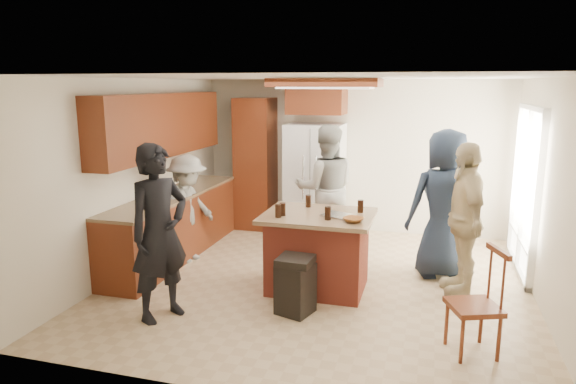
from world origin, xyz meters
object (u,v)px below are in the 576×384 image
(person_front_left, at_px, (159,233))
(person_side_right, at_px, (464,219))
(refrigerator, at_px, (315,179))
(kitchen_island, at_px, (318,251))
(spindle_chair, at_px, (476,306))
(person_behind_left, at_px, (326,189))
(trash_bin, at_px, (295,285))
(person_behind_right, at_px, (444,204))
(person_counter, at_px, (187,209))

(person_front_left, bearing_deg, person_side_right, -36.35)
(person_side_right, xyz_separation_m, refrigerator, (-2.22, 1.94, 0.01))
(kitchen_island, distance_m, spindle_chair, 2.03)
(person_front_left, height_order, refrigerator, person_front_left)
(person_behind_left, relative_size, trash_bin, 2.96)
(person_behind_right, xyz_separation_m, refrigerator, (-2.00, 1.47, -0.05))
(person_side_right, relative_size, kitchen_island, 1.40)
(person_front_left, height_order, kitchen_island, person_front_left)
(person_side_right, bearing_deg, person_behind_left, -131.90)
(refrigerator, relative_size, kitchen_island, 1.41)
(trash_bin, bearing_deg, kitchen_island, 83.25)
(person_behind_right, relative_size, kitchen_island, 1.48)
(refrigerator, xyz_separation_m, kitchen_island, (0.57, -2.32, -0.43))
(person_counter, bearing_deg, person_front_left, -148.48)
(person_counter, xyz_separation_m, refrigerator, (1.38, 1.82, 0.16))
(person_counter, bearing_deg, spindle_chair, -99.72)
(person_counter, height_order, trash_bin, person_counter)
(person_behind_left, height_order, person_counter, person_behind_left)
(person_behind_left, xyz_separation_m, person_behind_right, (1.65, -0.62, 0.02))
(person_front_left, distance_m, person_counter, 1.79)
(person_front_left, xyz_separation_m, person_side_right, (3.06, 1.57, -0.03))
(person_behind_right, distance_m, spindle_chair, 2.02)
(person_front_left, bearing_deg, person_behind_right, -27.90)
(kitchen_island, relative_size, trash_bin, 2.03)
(person_behind_right, bearing_deg, refrigerator, -55.63)
(kitchen_island, bearing_deg, person_front_left, -139.78)
(person_side_right, bearing_deg, kitchen_island, -88.46)
(person_side_right, height_order, refrigerator, refrigerator)
(person_behind_left, xyz_separation_m, refrigerator, (-0.36, 0.85, -0.03))
(trash_bin, relative_size, spindle_chair, 0.63)
(person_behind_right, relative_size, trash_bin, 3.01)
(person_front_left, distance_m, person_behind_right, 3.50)
(trash_bin, height_order, spindle_chair, spindle_chair)
(person_counter, bearing_deg, person_behind_left, -47.02)
(refrigerator, bearing_deg, person_front_left, -103.47)
(person_front_left, distance_m, refrigerator, 3.61)
(person_side_right, height_order, person_counter, person_side_right)
(person_behind_right, distance_m, kitchen_island, 1.73)
(person_side_right, bearing_deg, refrigerator, -142.66)
(person_front_left, height_order, person_behind_right, person_behind_right)
(person_side_right, height_order, kitchen_island, person_side_right)
(person_behind_right, bearing_deg, trash_bin, 26.69)
(person_behind_right, distance_m, person_side_right, 0.52)
(trash_bin, bearing_deg, person_behind_left, 93.35)
(person_front_left, relative_size, person_counter, 1.24)
(person_front_left, height_order, trash_bin, person_front_left)
(person_behind_right, bearing_deg, spindle_chair, 78.74)
(spindle_chair, bearing_deg, person_counter, 156.49)
(person_front_left, relative_size, kitchen_island, 1.45)
(refrigerator, bearing_deg, person_counter, -127.27)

